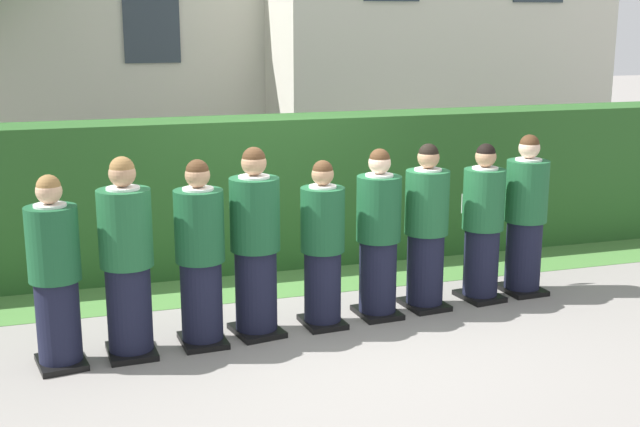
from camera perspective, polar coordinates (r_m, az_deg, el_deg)
ground_plane at (r=7.75m, az=0.00°, el=-7.58°), size 60.00×60.00×0.00m
student_front_row_0 at (r=6.95m, az=-17.69°, el=-4.17°), size 0.43×0.53×1.58m
student_front_row_1 at (r=7.01m, az=-13.09°, el=-3.29°), size 0.44×0.50×1.68m
student_front_row_2 at (r=7.14m, az=-8.21°, el=-3.03°), size 0.42×0.48×1.62m
student_front_row_3 at (r=7.31m, az=-4.45°, el=-2.28°), size 0.47×0.54×1.69m
student_front_row_4 at (r=7.52m, az=0.18°, el=-2.40°), size 0.40×0.50×1.54m
student_front_row_5 at (r=7.78m, az=4.02°, el=-1.66°), size 0.42×0.48×1.60m
student_front_row_6 at (r=8.05m, az=7.29°, el=-1.19°), size 0.42×0.53×1.61m
student_front_row_7 at (r=8.39m, az=11.08°, el=-0.87°), size 0.42×0.52×1.58m
student_front_row_8 at (r=8.69m, az=13.89°, el=-0.33°), size 0.43×0.52×1.64m
hedge at (r=9.44m, az=-3.78°, el=1.48°), size 12.86×0.70×1.69m
lawn_strip at (r=8.90m, az=-2.46°, el=-4.82°), size 12.86×0.90×0.01m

